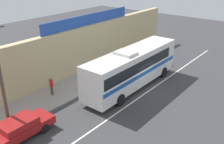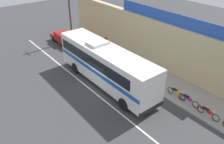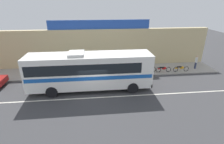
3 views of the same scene
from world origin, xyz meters
The scene contains 12 objects.
ground_plane centered at (0.00, 0.00, 0.00)m, with size 70.00×70.00×0.00m, color #3A3A3D.
sidewalk_slab centered at (0.00, 5.20, 0.07)m, with size 30.00×3.60×0.14m, color gray.
storefront_facade centered at (0.00, 7.35, 2.40)m, with size 30.00×0.70×4.80m, color tan.
storefront_billboard centered at (0.96, 7.35, 5.35)m, with size 12.45×0.12×1.10m, color #234CAD.
road_center_stripe centered at (0.00, -0.80, 0.00)m, with size 30.00×0.14×0.01m, color silver.
intercity_bus centered at (-0.34, 0.92, 2.07)m, with size 11.54×2.65×3.78m.
motorcycle_orange centered at (8.29, 3.97, 0.57)m, with size 1.86×0.56×0.94m.
motorcycle_black centered at (5.26, 4.17, 0.57)m, with size 1.90×0.56×0.94m.
motorcycle_red centered at (6.45, 4.15, 0.57)m, with size 1.97×0.56×0.94m.
motorcycle_purple centered at (10.45, 3.93, 0.57)m, with size 1.95×0.56×0.94m.
pedestrian_far_left centered at (-6.14, 5.35, 1.10)m, with size 0.30×0.48×1.65m.
pedestrian_far_right centered at (12.71, 4.64, 1.14)m, with size 0.30×0.48×1.72m.
Camera 3 is at (0.24, -14.12, 8.11)m, focal length 27.39 mm.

